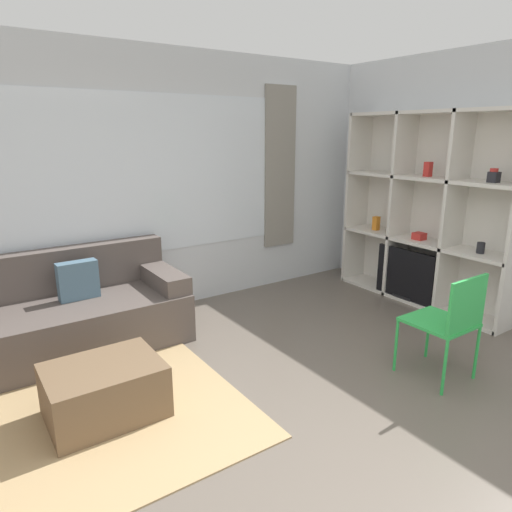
{
  "coord_description": "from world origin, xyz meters",
  "views": [
    {
      "loc": [
        -1.65,
        -1.44,
        1.88
      ],
      "look_at": [
        0.48,
        1.66,
        0.85
      ],
      "focal_mm": 32.0,
      "sensor_mm": 36.0,
      "label": 1
    }
  ],
  "objects_px": {
    "shelving_unit": "(428,213)",
    "folding_chair": "(450,318)",
    "ottoman": "(105,391)",
    "couch_main": "(72,315)"
  },
  "relations": [
    {
      "from": "ottoman",
      "to": "shelving_unit",
      "type": "bearing_deg",
      "value": 2.99
    },
    {
      "from": "couch_main",
      "to": "folding_chair",
      "type": "bearing_deg",
      "value": -44.38
    },
    {
      "from": "shelving_unit",
      "to": "folding_chair",
      "type": "bearing_deg",
      "value": -137.83
    },
    {
      "from": "shelving_unit",
      "to": "couch_main",
      "type": "bearing_deg",
      "value": 164.47
    },
    {
      "from": "couch_main",
      "to": "folding_chair",
      "type": "distance_m",
      "value": 3.15
    },
    {
      "from": "ottoman",
      "to": "folding_chair",
      "type": "distance_m",
      "value": 2.56
    },
    {
      "from": "shelving_unit",
      "to": "folding_chair",
      "type": "distance_m",
      "value": 1.86
    },
    {
      "from": "ottoman",
      "to": "folding_chair",
      "type": "xyz_separation_m",
      "value": [
        2.33,
        -1.01,
        0.33
      ]
    },
    {
      "from": "folding_chair",
      "to": "ottoman",
      "type": "bearing_deg",
      "value": -23.57
    },
    {
      "from": "couch_main",
      "to": "ottoman",
      "type": "xyz_separation_m",
      "value": [
        -0.08,
        -1.19,
        -0.12
      ]
    }
  ]
}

